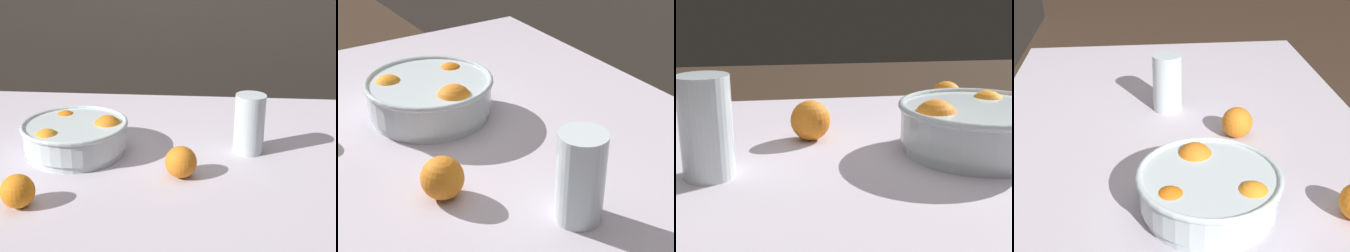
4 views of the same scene
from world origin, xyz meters
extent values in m
cube|color=silver|center=(0.00, 0.00, 0.75)|extent=(1.49, 0.97, 0.03)
cylinder|color=brown|center=(-0.68, 0.43, 0.37)|extent=(0.05, 0.05, 0.73)
cylinder|color=silver|center=(-0.26, -0.03, 0.77)|extent=(0.25, 0.25, 0.02)
cylinder|color=silver|center=(-0.26, -0.03, 0.81)|extent=(0.26, 0.26, 0.06)
torus|color=silver|center=(-0.26, -0.03, 0.84)|extent=(0.27, 0.27, 0.01)
sphere|color=orange|center=(-0.17, -0.01, 0.82)|extent=(0.08, 0.08, 0.08)
sphere|color=orange|center=(-0.30, 0.04, 0.82)|extent=(0.07, 0.07, 0.07)
sphere|color=orange|center=(-0.31, -0.10, 0.82)|extent=(0.07, 0.07, 0.07)
cylinder|color=#F4A314|center=(0.19, 0.02, 0.81)|extent=(0.07, 0.07, 0.10)
cylinder|color=silver|center=(0.19, 0.02, 0.84)|extent=(0.08, 0.08, 0.16)
sphere|color=orange|center=(-0.30, -0.31, 0.80)|extent=(0.07, 0.07, 0.07)
sphere|color=orange|center=(0.02, -0.14, 0.80)|extent=(0.08, 0.08, 0.08)
camera|label=1|loc=(0.08, -1.12, 1.27)|focal=50.00mm
camera|label=2|loc=(0.74, -0.47, 1.33)|focal=60.00mm
camera|label=3|loc=(0.09, 0.70, 1.04)|focal=50.00mm
camera|label=4|loc=(-0.96, 0.09, 1.34)|focal=50.00mm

